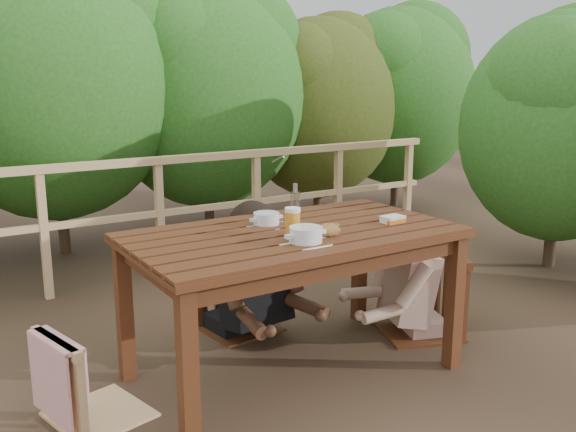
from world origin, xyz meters
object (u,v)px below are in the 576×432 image
chair_right (420,259)px  diner_right (425,239)px  soup_near (306,236)px  butter_tub (393,221)px  table (293,304)px  bread_roll (328,231)px  beer_glass (293,223)px  woman (237,230)px  chair_left (94,332)px  soup_far (266,220)px  bottle (295,205)px  tumbler (333,232)px  chair_far (239,263)px

chair_right → diner_right: diner_right is taller
soup_near → butter_tub: soup_near is taller
soup_near → chair_right: bearing=14.7°
table → bread_roll: 0.49m
beer_glass → bread_roll: bearing=-34.3°
chair_right → woman: (-0.97, 0.68, 0.18)m
chair_left → bread_roll: size_ratio=6.80×
woman → soup_far: (-0.08, -0.52, 0.18)m
soup_near → bread_roll: bearing=17.7°
chair_right → soup_near: (-1.08, -0.28, 0.36)m
chair_right → butter_tub: (-0.43, -0.20, 0.34)m
diner_right → soup_near: size_ratio=4.41×
woman → bread_roll: 0.92m
bread_roll → diner_right: bearing=13.7°
beer_glass → bottle: 0.26m
soup_far → beer_glass: bearing=-90.5°
soup_far → tumbler: 0.46m
beer_glass → butter_tub: size_ratio=1.23×
beer_glass → table: bearing=56.2°
tumbler → butter_tub: bearing=9.3°
woman → chair_far: bearing=83.9°
chair_far → butter_tub: 1.08m
bottle → soup_near: bearing=-115.6°
beer_glass → tumbler: bearing=-45.4°
table → bottle: 0.56m
table → soup_far: bearing=102.5°
bread_roll → butter_tub: 0.47m
bottle → butter_tub: 0.56m
woman → bread_roll: (0.07, -0.90, 0.18)m
chair_left → chair_right: chair_right is taller
soup_far → woman: bearing=81.2°
beer_glass → tumbler: (0.15, -0.15, -0.04)m
diner_right → tumbler: (-0.93, -0.28, 0.23)m
tumbler → table: bearing=114.7°
chair_far → chair_right: 1.17m
soup_far → beer_glass: beer_glass is taller
table → woman: (0.04, 0.73, 0.27)m
woman → butter_tub: 1.04m
chair_left → woman: size_ratio=0.65×
chair_left → chair_right: (2.07, -0.07, 0.06)m
chair_right → bread_roll: size_ratio=7.66×
soup_near → beer_glass: (0.03, 0.16, 0.03)m
chair_left → butter_tub: chair_left is taller
butter_tub → soup_near: bearing=-176.8°
bottle → chair_left: bearing=-178.9°
table → bread_roll: size_ratio=13.51×
chair_far → bread_roll: size_ratio=6.99×
soup_near → diner_right: bearing=14.4°
woman → diner_right: bearing=139.8°
diner_right → bread_roll: 0.98m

